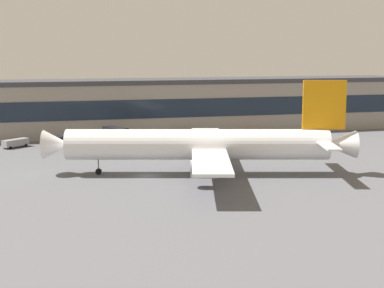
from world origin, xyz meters
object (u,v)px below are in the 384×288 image
(airliner, at_px, (202,144))
(belt_loader, at_px, (15,143))
(baggage_tug, at_px, (184,135))
(follow_me_car, at_px, (206,137))
(catering_truck, at_px, (116,135))
(crew_van, at_px, (60,140))
(pushback_tractor, at_px, (262,134))

(airliner, relative_size, belt_loader, 9.11)
(baggage_tug, relative_size, follow_me_car, 0.89)
(airliner, bearing_deg, catering_truck, 106.35)
(belt_loader, bearing_deg, crew_van, -3.53)
(airliner, xyz_separation_m, baggage_tug, (6.63, 42.60, -4.46))
(airliner, distance_m, follow_me_car, 38.64)
(belt_loader, bearing_deg, follow_me_car, -2.83)
(baggage_tug, distance_m, follow_me_car, 7.26)
(airliner, height_order, baggage_tug, airliner)
(airliner, relative_size, follow_me_car, 12.09)
(belt_loader, xyz_separation_m, pushback_tractor, (60.61, -1.01, -0.10))
(airliner, bearing_deg, pushback_tractor, 55.56)
(catering_truck, bearing_deg, follow_me_car, -3.40)
(pushback_tractor, xyz_separation_m, follow_me_car, (-15.10, -1.24, 0.04))
(belt_loader, bearing_deg, pushback_tractor, -0.95)
(airliner, distance_m, crew_van, 45.66)
(belt_loader, bearing_deg, baggage_tug, 4.96)
(crew_van, distance_m, baggage_tug, 31.28)
(pushback_tractor, relative_size, follow_me_car, 1.12)
(catering_truck, relative_size, baggage_tug, 1.83)
(airliner, relative_size, pushback_tractor, 10.81)
(belt_loader, distance_m, pushback_tractor, 60.62)
(airliner, bearing_deg, crew_van, 122.40)
(crew_van, bearing_deg, follow_me_car, -2.62)
(belt_loader, height_order, pushback_tractor, belt_loader)
(crew_van, relative_size, baggage_tug, 1.36)
(belt_loader, distance_m, baggage_tug, 41.33)
(catering_truck, bearing_deg, airliner, -73.65)
(crew_van, height_order, pushback_tractor, crew_van)
(belt_loader, bearing_deg, catering_truck, -2.29)
(catering_truck, bearing_deg, pushback_tractor, -0.11)
(airliner, height_order, pushback_tractor, airliner)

